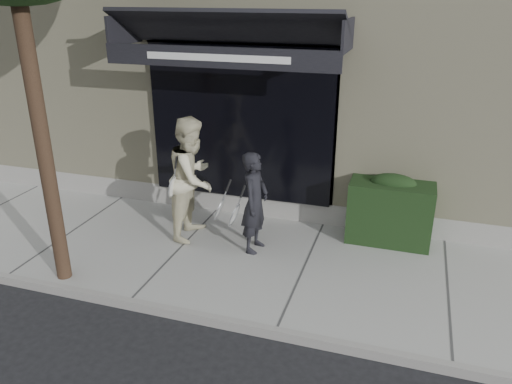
% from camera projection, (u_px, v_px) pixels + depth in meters
% --- Properties ---
extents(ground, '(80.00, 80.00, 0.00)m').
position_uv_depth(ground, '(304.00, 273.00, 7.40)').
color(ground, black).
rests_on(ground, ground).
extents(sidewalk, '(20.00, 3.00, 0.12)m').
position_uv_depth(sidewalk, '(304.00, 270.00, 7.38)').
color(sidewalk, '#A1A09B').
rests_on(sidewalk, ground).
extents(curb, '(20.00, 0.10, 0.14)m').
position_uv_depth(curb, '(276.00, 333.00, 6.01)').
color(curb, gray).
rests_on(curb, ground).
extents(building_facade, '(14.30, 8.04, 5.64)m').
position_uv_depth(building_facade, '(358.00, 48.00, 10.75)').
color(building_facade, beige).
rests_on(building_facade, ground).
extents(hedge, '(1.30, 0.70, 1.14)m').
position_uv_depth(hedge, '(390.00, 210.00, 7.95)').
color(hedge, black).
rests_on(hedge, sidewalk).
extents(pedestrian_front, '(0.78, 0.76, 1.59)m').
position_uv_depth(pedestrian_front, '(254.00, 203.00, 7.56)').
color(pedestrian_front, black).
rests_on(pedestrian_front, sidewalk).
extents(pedestrian_back, '(0.76, 0.97, 1.99)m').
position_uv_depth(pedestrian_back, '(193.00, 178.00, 7.97)').
color(pedestrian_back, beige).
rests_on(pedestrian_back, sidewalk).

